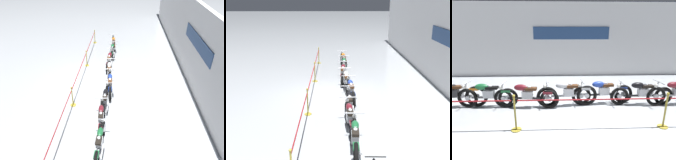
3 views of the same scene
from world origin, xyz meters
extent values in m
plane|color=#B2B7BC|center=(0.00, 0.00, 0.00)|extent=(120.00, 120.00, 0.00)
cube|color=navy|center=(-0.15, 4.98, 2.52)|extent=(4.35, 0.04, 0.70)
torus|color=black|center=(-5.52, 0.49, 0.39)|extent=(0.78, 0.19, 0.78)
torus|color=black|center=(-3.88, 0.64, 0.39)|extent=(0.78, 0.19, 0.78)
cylinder|color=silver|center=(-5.52, 0.49, 0.39)|extent=(0.19, 0.10, 0.18)
cylinder|color=silver|center=(-3.88, 0.64, 0.39)|extent=(0.19, 0.10, 0.18)
cylinder|color=silver|center=(-5.61, 0.48, 0.67)|extent=(0.31, 0.08, 0.59)
cube|color=#2D2D30|center=(-4.65, 0.57, 0.55)|extent=(0.38, 0.25, 0.26)
cylinder|color=#2D2D30|center=(-4.69, 0.57, 0.75)|extent=(0.19, 0.13, 0.24)
cylinder|color=#2D2D30|center=(-4.61, 0.57, 0.75)|extent=(0.19, 0.13, 0.24)
cylinder|color=silver|center=(-4.36, 0.74, 0.41)|extent=(0.70, 0.13, 0.07)
cube|color=#ADAFB5|center=(-4.70, 0.56, 0.41)|extent=(1.31, 0.18, 0.06)
ellipsoid|color=orange|center=(-4.88, 0.55, 0.81)|extent=(0.48, 0.26, 0.22)
cube|color=#4C2D19|center=(-4.52, 0.58, 0.77)|extent=(0.42, 0.24, 0.09)
cube|color=orange|center=(-3.93, 0.64, 0.67)|extent=(0.33, 0.19, 0.08)
cylinder|color=silver|center=(-5.50, 0.49, 0.94)|extent=(0.09, 0.62, 0.04)
sphere|color=silver|center=(-5.58, 0.48, 0.80)|extent=(0.14, 0.14, 0.14)
torus|color=black|center=(-4.17, 0.57, 0.36)|extent=(0.72, 0.13, 0.71)
torus|color=black|center=(-2.74, 0.54, 0.36)|extent=(0.72, 0.13, 0.71)
cylinder|color=silver|center=(-4.17, 0.57, 0.36)|extent=(0.17, 0.08, 0.17)
cylinder|color=silver|center=(-2.74, 0.54, 0.36)|extent=(0.17, 0.08, 0.17)
cylinder|color=silver|center=(-4.26, 0.57, 0.64)|extent=(0.30, 0.06, 0.59)
cube|color=silver|center=(-3.41, 0.55, 0.52)|extent=(0.36, 0.23, 0.26)
cylinder|color=silver|center=(-3.45, 0.55, 0.72)|extent=(0.18, 0.11, 0.24)
cylinder|color=silver|center=(-3.37, 0.55, 0.72)|extent=(0.18, 0.11, 0.24)
cylinder|color=silver|center=(-3.10, 0.69, 0.38)|extent=(0.70, 0.08, 0.07)
cube|color=#47474C|center=(-3.46, 0.55, 0.38)|extent=(1.15, 0.08, 0.06)
ellipsoid|color=#1E6B38|center=(-3.64, 0.56, 0.78)|extent=(0.46, 0.23, 0.22)
cube|color=black|center=(-3.28, 0.55, 0.74)|extent=(0.40, 0.21, 0.09)
cube|color=#1E6B38|center=(-2.79, 0.54, 0.61)|extent=(0.32, 0.17, 0.08)
cylinder|color=silver|center=(-4.15, 0.57, 0.91)|extent=(0.05, 0.62, 0.04)
sphere|color=silver|center=(-4.23, 0.57, 0.77)|extent=(0.14, 0.14, 0.14)
torus|color=black|center=(-2.90, 0.52, 0.34)|extent=(0.69, 0.17, 0.68)
torus|color=black|center=(-1.26, 0.39, 0.34)|extent=(0.69, 0.17, 0.68)
cylinder|color=silver|center=(-2.90, 0.52, 0.34)|extent=(0.17, 0.09, 0.16)
cylinder|color=silver|center=(-1.26, 0.39, 0.34)|extent=(0.17, 0.09, 0.16)
cylinder|color=silver|center=(-2.99, 0.53, 0.62)|extent=(0.31, 0.08, 0.59)
cube|color=silver|center=(-2.03, 0.45, 0.50)|extent=(0.38, 0.25, 0.26)
cylinder|color=silver|center=(-2.07, 0.45, 0.70)|extent=(0.19, 0.12, 0.24)
cylinder|color=silver|center=(-1.99, 0.45, 0.70)|extent=(0.19, 0.12, 0.24)
cylinder|color=silver|center=(-1.72, 0.57, 0.36)|extent=(0.70, 0.13, 0.07)
cube|color=black|center=(-2.08, 0.46, 0.36)|extent=(1.32, 0.17, 0.06)
ellipsoid|color=maroon|center=(-2.26, 0.47, 0.76)|extent=(0.48, 0.26, 0.22)
cube|color=#4C2D19|center=(-1.90, 0.44, 0.72)|extent=(0.42, 0.23, 0.09)
cube|color=maroon|center=(-1.31, 0.39, 0.58)|extent=(0.33, 0.19, 0.08)
cylinder|color=silver|center=(-2.88, 0.52, 0.89)|extent=(0.09, 0.62, 0.04)
sphere|color=silver|center=(-2.96, 0.53, 0.75)|extent=(0.14, 0.14, 0.14)
torus|color=black|center=(-1.35, 0.51, 0.38)|extent=(0.77, 0.17, 0.76)
torus|color=black|center=(0.09, 0.60, 0.38)|extent=(0.77, 0.17, 0.76)
cylinder|color=silver|center=(-1.35, 0.51, 0.38)|extent=(0.18, 0.09, 0.18)
cylinder|color=silver|center=(0.09, 0.60, 0.38)|extent=(0.18, 0.09, 0.18)
cylinder|color=silver|center=(-1.44, 0.50, 0.66)|extent=(0.31, 0.08, 0.59)
cube|color=silver|center=(-0.58, 0.55, 0.54)|extent=(0.37, 0.24, 0.26)
cylinder|color=silver|center=(-0.62, 0.55, 0.74)|extent=(0.19, 0.12, 0.24)
cylinder|color=silver|center=(-0.54, 0.56, 0.74)|extent=(0.19, 0.12, 0.24)
cylinder|color=silver|center=(-0.29, 0.71, 0.40)|extent=(0.70, 0.11, 0.07)
cube|color=#ADAFB5|center=(-0.63, 0.55, 0.40)|extent=(1.16, 0.13, 0.06)
ellipsoid|color=#B7BABF|center=(-0.81, 0.54, 0.80)|extent=(0.47, 0.25, 0.22)
cube|color=#4C2D19|center=(-0.45, 0.56, 0.76)|extent=(0.41, 0.22, 0.09)
cube|color=#B7BABF|center=(0.04, 0.59, 0.65)|extent=(0.33, 0.18, 0.08)
cylinder|color=silver|center=(-1.33, 0.51, 0.93)|extent=(0.08, 0.62, 0.04)
sphere|color=silver|center=(-1.41, 0.50, 0.79)|extent=(0.14, 0.14, 0.14)
torus|color=black|center=(-0.10, 0.64, 0.36)|extent=(0.72, 0.17, 0.72)
torus|color=black|center=(1.49, 0.75, 0.36)|extent=(0.72, 0.17, 0.72)
cylinder|color=silver|center=(-0.10, 0.64, 0.36)|extent=(0.17, 0.09, 0.17)
cylinder|color=silver|center=(1.49, 0.75, 0.36)|extent=(0.17, 0.09, 0.17)
cylinder|color=silver|center=(-0.19, 0.63, 0.64)|extent=(0.31, 0.08, 0.59)
cube|color=silver|center=(0.74, 0.70, 0.52)|extent=(0.37, 0.24, 0.26)
cylinder|color=silver|center=(0.70, 0.69, 0.72)|extent=(0.19, 0.12, 0.24)
cylinder|color=silver|center=(0.79, 0.70, 0.72)|extent=(0.19, 0.12, 0.24)
cylinder|color=silver|center=(1.03, 0.85, 0.38)|extent=(0.70, 0.12, 0.07)
cube|color=black|center=(0.69, 0.69, 0.38)|extent=(1.28, 0.15, 0.06)
ellipsoid|color=navy|center=(0.51, 0.68, 0.78)|extent=(0.47, 0.25, 0.22)
cube|color=#4C2D19|center=(0.87, 0.70, 0.74)|extent=(0.41, 0.23, 0.09)
cube|color=navy|center=(1.44, 0.74, 0.61)|extent=(0.33, 0.18, 0.08)
cylinder|color=silver|center=(-0.08, 0.64, 0.91)|extent=(0.08, 0.62, 0.04)
sphere|color=silver|center=(-0.16, 0.63, 0.77)|extent=(0.14, 0.14, 0.14)
torus|color=black|center=(1.29, 0.57, 0.34)|extent=(0.69, 0.12, 0.68)
torus|color=black|center=(2.93, 0.55, 0.34)|extent=(0.69, 0.12, 0.68)
cylinder|color=silver|center=(1.29, 0.57, 0.34)|extent=(0.16, 0.08, 0.16)
cylinder|color=silver|center=(2.93, 0.55, 0.34)|extent=(0.16, 0.08, 0.16)
cylinder|color=silver|center=(1.20, 0.57, 0.63)|extent=(0.30, 0.06, 0.59)
cube|color=silver|center=(2.16, 0.56, 0.50)|extent=(0.36, 0.22, 0.26)
cylinder|color=silver|center=(2.12, 0.56, 0.70)|extent=(0.18, 0.11, 0.24)
cylinder|color=silver|center=(2.20, 0.56, 0.70)|extent=(0.18, 0.11, 0.24)
cylinder|color=silver|center=(2.46, 0.69, 0.36)|extent=(0.70, 0.08, 0.07)
cube|color=black|center=(2.11, 0.56, 0.36)|extent=(1.31, 0.08, 0.06)
ellipsoid|color=black|center=(1.93, 0.56, 0.76)|extent=(0.46, 0.23, 0.22)
cube|color=black|center=(2.29, 0.56, 0.72)|extent=(0.40, 0.21, 0.09)
cube|color=black|center=(2.88, 0.55, 0.58)|extent=(0.32, 0.16, 0.08)
cylinder|color=silver|center=(1.31, 0.57, 0.89)|extent=(0.04, 0.62, 0.04)
sphere|color=silver|center=(1.23, 0.57, 0.75)|extent=(0.14, 0.14, 0.14)
torus|color=black|center=(2.60, 0.46, 0.36)|extent=(0.74, 0.16, 0.73)
torus|color=black|center=(4.16, 0.55, 0.36)|extent=(0.74, 0.16, 0.73)
cylinder|color=silver|center=(2.60, 0.46, 0.36)|extent=(0.18, 0.09, 0.17)
cylinder|color=silver|center=(4.16, 0.55, 0.36)|extent=(0.18, 0.09, 0.17)
cylinder|color=silver|center=(2.51, 0.45, 0.65)|extent=(0.31, 0.07, 0.59)
cube|color=silver|center=(3.43, 0.51, 0.52)|extent=(0.37, 0.24, 0.26)
cylinder|color=silver|center=(3.39, 0.50, 0.72)|extent=(0.19, 0.12, 0.24)
cylinder|color=silver|center=(3.47, 0.51, 0.72)|extent=(0.19, 0.12, 0.24)
cylinder|color=silver|center=(3.72, 0.66, 0.38)|extent=(0.70, 0.11, 0.07)
cube|color=#ADAFB5|center=(3.38, 0.50, 0.38)|extent=(1.25, 0.14, 0.06)
ellipsoid|color=maroon|center=(3.20, 0.49, 0.78)|extent=(0.47, 0.25, 0.22)
cube|color=black|center=(3.56, 0.51, 0.74)|extent=(0.41, 0.22, 0.09)
cube|color=maroon|center=(4.11, 0.55, 0.63)|extent=(0.33, 0.18, 0.08)
cylinder|color=silver|center=(2.62, 0.46, 0.91)|extent=(0.07, 0.62, 0.04)
sphere|color=silver|center=(2.54, 0.45, 0.77)|extent=(0.14, 0.14, 0.14)
torus|color=black|center=(3.95, 0.62, 0.36)|extent=(0.72, 0.15, 0.71)
torus|color=black|center=(5.46, 0.56, 0.36)|extent=(0.72, 0.15, 0.71)
cylinder|color=silver|center=(3.95, 0.62, 0.36)|extent=(0.17, 0.09, 0.17)
cylinder|color=silver|center=(5.46, 0.56, 0.36)|extent=(0.17, 0.09, 0.17)
cylinder|color=silver|center=(3.86, 0.63, 0.64)|extent=(0.31, 0.07, 0.59)
cube|color=silver|center=(4.75, 0.59, 0.52)|extent=(0.37, 0.24, 0.26)
cylinder|color=silver|center=(4.71, 0.59, 0.72)|extent=(0.18, 0.12, 0.24)
cylinder|color=silver|center=(4.79, 0.58, 0.72)|extent=(0.18, 0.12, 0.24)
cylinder|color=silver|center=(5.06, 0.71, 0.38)|extent=(0.70, 0.10, 0.07)
cube|color=#ADAFB5|center=(4.70, 0.59, 0.38)|extent=(1.21, 0.11, 0.06)
ellipsoid|color=#1E6B38|center=(4.52, 0.60, 0.78)|extent=(0.47, 0.24, 0.22)
cube|color=black|center=(4.88, 0.58, 0.74)|extent=(0.41, 0.22, 0.09)
cube|color=#1E6B38|center=(5.41, 0.56, 0.61)|extent=(0.33, 0.17, 0.08)
cylinder|color=silver|center=(3.97, 0.62, 0.91)|extent=(0.06, 0.62, 0.04)
sphere|color=silver|center=(3.89, 0.62, 0.77)|extent=(0.14, 0.14, 0.14)
cylinder|color=black|center=(6.35, 0.92, 0.90)|extent=(0.04, 0.48, 0.03)
cylinder|color=gold|center=(-6.09, -1.01, 0.01)|extent=(0.28, 0.28, 0.03)
cylinder|color=gold|center=(-6.09, -1.01, 0.50)|extent=(0.05, 0.05, 0.95)
sphere|color=gold|center=(-6.09, -1.01, 1.01)|extent=(0.08, 0.08, 0.08)
cylinder|color=maroon|center=(-4.11, -1.01, 0.88)|extent=(3.80, 0.04, 0.04)
cylinder|color=maroon|center=(-0.05, -1.01, 0.88)|extent=(3.99, 0.04, 0.04)
cylinder|color=maroon|center=(4.13, -1.01, 0.88)|extent=(4.04, 0.04, 0.04)
cylinder|color=gold|center=(-2.13, -1.01, 0.01)|extent=(0.28, 0.28, 0.03)
cylinder|color=gold|center=(-2.13, -1.01, 0.50)|extent=(0.05, 0.05, 0.95)
sphere|color=gold|center=(-2.13, -1.01, 1.01)|extent=(0.08, 0.08, 0.08)
cylinder|color=gold|center=(2.03, -1.01, 0.01)|extent=(0.28, 0.28, 0.03)
cylinder|color=gold|center=(2.03, -1.01, 0.50)|extent=(0.05, 0.05, 0.95)
sphere|color=gold|center=(2.03, -1.01, 1.01)|extent=(0.08, 0.08, 0.08)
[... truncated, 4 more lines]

